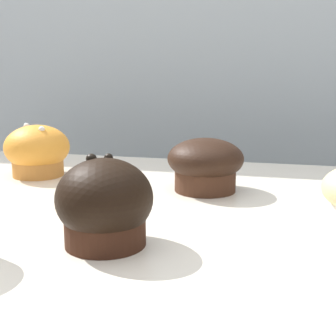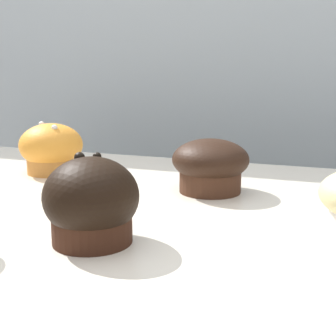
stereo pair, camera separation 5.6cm
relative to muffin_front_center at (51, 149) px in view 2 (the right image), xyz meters
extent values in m
cube|color=#A8B2B7|center=(0.23, 0.46, -0.09)|extent=(3.20, 0.10, 1.80)
cylinder|color=#C57A33|center=(0.00, 0.00, -0.02)|extent=(0.08, 0.08, 0.04)
ellipsoid|color=orange|center=(0.00, 0.00, 0.01)|extent=(0.10, 0.10, 0.07)
sphere|color=white|center=(-0.02, 0.00, 0.04)|extent=(0.01, 0.01, 0.01)
sphere|color=white|center=(0.02, -0.02, 0.04)|extent=(0.01, 0.01, 0.01)
cylinder|color=#412518|center=(0.26, -0.03, -0.02)|extent=(0.08, 0.08, 0.04)
ellipsoid|color=black|center=(0.26, -0.03, 0.01)|extent=(0.10, 0.10, 0.05)
cylinder|color=#351B10|center=(0.20, -0.25, -0.02)|extent=(0.08, 0.08, 0.05)
ellipsoid|color=black|center=(0.20, -0.25, 0.01)|extent=(0.09, 0.09, 0.08)
sphere|color=black|center=(0.19, -0.24, 0.04)|extent=(0.01, 0.01, 0.01)
sphere|color=black|center=(0.20, -0.23, 0.04)|extent=(0.01, 0.01, 0.01)
camera|label=1|loc=(0.36, -0.64, 0.13)|focal=50.00mm
camera|label=2|loc=(0.41, -0.62, 0.13)|focal=50.00mm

